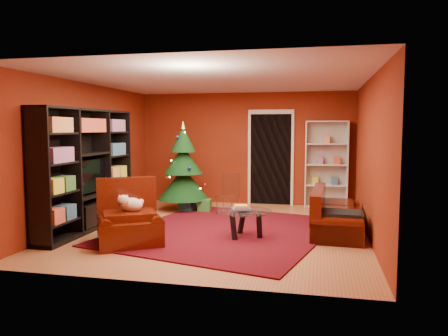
% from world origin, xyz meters
% --- Properties ---
extents(floor, '(5.00, 5.50, 0.05)m').
position_xyz_m(floor, '(0.00, 0.00, -0.03)').
color(floor, '#AF6C40').
rests_on(floor, ground).
extents(ceiling, '(5.00, 5.50, 0.05)m').
position_xyz_m(ceiling, '(0.00, 0.00, 2.62)').
color(ceiling, silver).
rests_on(ceiling, wall_back).
extents(wall_back, '(5.00, 0.05, 2.60)m').
position_xyz_m(wall_back, '(0.00, 2.77, 1.30)').
color(wall_back, maroon).
rests_on(wall_back, ground).
extents(wall_left, '(0.05, 5.50, 2.60)m').
position_xyz_m(wall_left, '(-2.52, 0.00, 1.30)').
color(wall_left, maroon).
rests_on(wall_left, ground).
extents(wall_right, '(0.05, 5.50, 2.60)m').
position_xyz_m(wall_right, '(2.52, 0.00, 1.30)').
color(wall_right, maroon).
rests_on(wall_right, ground).
extents(doorway, '(1.06, 0.60, 2.16)m').
position_xyz_m(doorway, '(0.60, 2.73, 1.05)').
color(doorway, black).
rests_on(doorway, floor).
extents(rug, '(4.09, 4.49, 0.02)m').
position_xyz_m(rug, '(0.15, -0.14, 0.01)').
color(rug, '#550915').
rests_on(rug, floor).
extents(media_unit, '(0.43, 2.75, 2.11)m').
position_xyz_m(media_unit, '(-2.27, -0.46, 1.05)').
color(media_unit, black).
rests_on(media_unit, floor).
extents(christmas_tree, '(1.20, 1.20, 1.95)m').
position_xyz_m(christmas_tree, '(-1.17, 1.63, 0.94)').
color(christmas_tree, black).
rests_on(christmas_tree, floor).
extents(gift_box_teal, '(0.35, 0.35, 0.30)m').
position_xyz_m(gift_box_teal, '(-1.05, 1.53, 0.15)').
color(gift_box_teal, '#1C616D').
rests_on(gift_box_teal, floor).
extents(gift_box_green, '(0.28, 0.28, 0.26)m').
position_xyz_m(gift_box_green, '(-0.67, 1.53, 0.13)').
color(gift_box_green, '#2A742F').
rests_on(gift_box_green, floor).
extents(gift_box_red, '(0.25, 0.25, 0.22)m').
position_xyz_m(gift_box_red, '(-1.40, 2.59, 0.11)').
color(gift_box_red, maroon).
rests_on(gift_box_red, floor).
extents(white_bookshelf, '(0.93, 0.37, 1.99)m').
position_xyz_m(white_bookshelf, '(1.86, 2.57, 0.97)').
color(white_bookshelf, white).
rests_on(white_bookshelf, floor).
extents(armchair, '(1.41, 1.41, 0.80)m').
position_xyz_m(armchair, '(-1.13, -1.24, 0.40)').
color(armchair, '#3F0F06').
rests_on(armchair, rug).
extents(dog, '(0.50, 0.46, 0.26)m').
position_xyz_m(dog, '(-1.11, -1.17, 0.60)').
color(dog, beige).
rests_on(dog, armchair).
extents(sofa, '(0.88, 1.82, 0.77)m').
position_xyz_m(sofa, '(2.02, 0.15, 0.38)').
color(sofa, '#3F0F06').
rests_on(sofa, rug).
extents(coffee_table, '(1.14, 1.14, 0.55)m').
position_xyz_m(coffee_table, '(0.54, -0.51, 0.23)').
color(coffee_table, gray).
rests_on(coffee_table, rug).
extents(acrylic_chair, '(0.47, 0.50, 0.77)m').
position_xyz_m(acrylic_chair, '(-0.13, 1.31, 0.39)').
color(acrylic_chair, '#66605B').
rests_on(acrylic_chair, rug).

